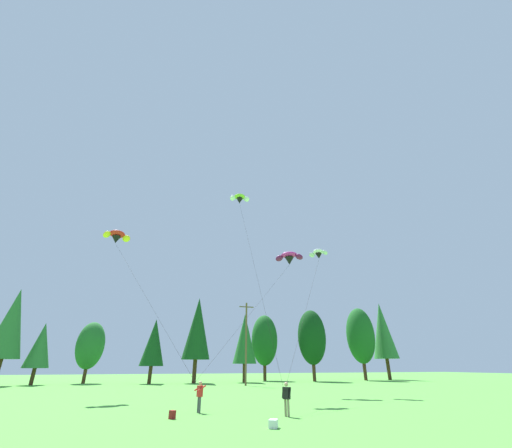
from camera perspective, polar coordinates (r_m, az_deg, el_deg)
name	(u,v)px	position (r m, az deg, el deg)	size (l,w,h in m)	color
treeline_tree_c	(11,323)	(59.50, -37.39, -13.78)	(4.46, 4.46, 13.02)	#472D19
treeline_tree_d	(41,345)	(59.77, -33.94, -17.44)	(3.46, 3.46, 8.46)	#472D19
treeline_tree_e	(90,345)	(61.54, -27.37, -18.62)	(4.27, 4.27, 9.14)	#472D19
treeline_tree_f	(154,342)	(56.57, -17.70, -19.39)	(3.68, 3.68, 9.47)	#472D19
treeline_tree_g	(198,328)	(57.13, -10.36, -17.72)	(4.52, 4.52, 13.25)	#472D19
treeline_tree_h	(245,338)	(58.41, -2.01, -19.66)	(3.99, 3.99, 10.87)	#472D19
treeline_tree_i	(264,340)	(65.39, 1.52, -19.91)	(4.94, 4.94, 11.63)	#472D19
treeline_tree_j	(312,337)	(63.60, 9.89, -19.18)	(5.09, 5.09, 12.19)	#472D19
treeline_tree_k	(360,335)	(69.98, 18.07, -18.31)	(5.36, 5.36, 13.20)	#472D19
treeline_tree_l	(383,330)	(74.47, 21.59, -17.17)	(4.83, 4.83, 14.70)	#472D19
utility_pole	(246,340)	(49.54, -1.77, -19.97)	(2.20, 0.26, 11.27)	brown
kite_flyer_near	(200,394)	(21.94, -9.98, -27.59)	(0.66, 0.69, 1.69)	#4C4C51
kite_flyer_mid	(287,396)	(20.24, 5.45, -28.18)	(0.46, 0.59, 1.69)	gray
parafoil_kite_high_red_yellow	(117,237)	(38.12, -23.52, -2.06)	(9.12, 15.02, 14.54)	red
parafoil_kite_mid_white	(318,254)	(39.34, 11.03, -5.21)	(11.75, 15.22, 14.26)	white
parafoil_kite_far_magenta	(289,258)	(38.37, 5.92, -6.01)	(13.39, 13.15, 13.42)	#D12893
parafoil_kite_low_lime_white	(240,199)	(38.28, -2.92, 4.50)	(2.51, 14.62, 20.19)	#93D633
backpack	(172,415)	(19.91, -14.66, -29.96)	(0.32, 0.24, 0.40)	maroon
picnic_cooler	(273,424)	(16.82, 3.10, -31.94)	(0.52, 0.36, 0.34)	white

